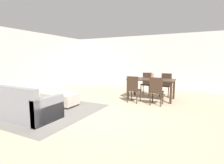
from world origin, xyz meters
name	(u,v)px	position (x,y,z in m)	size (l,w,h in m)	color
ground_plane	(103,115)	(0.00, 0.00, 0.00)	(10.80, 10.80, 0.00)	tan
wall_back	(151,62)	(0.00, 5.00, 1.35)	(9.00, 0.12, 2.70)	beige
wall_left	(12,63)	(-4.50, 0.50, 1.35)	(0.12, 11.00, 2.70)	beige
area_rug	(43,110)	(-1.82, -0.39, 0.00)	(3.00, 2.80, 0.01)	slate
couch	(18,106)	(-1.91, -1.08, 0.29)	(2.17, 0.89, 0.86)	gray
ottoman_table	(60,98)	(-1.73, 0.24, 0.23)	(1.12, 0.60, 0.40)	#B7AD9E
dining_table	(151,81)	(0.65, 2.47, 0.67)	(1.66, 0.91, 0.76)	#332319
dining_chair_near_left	(133,88)	(0.25, 1.65, 0.52)	(0.41, 0.41, 0.92)	#332319
dining_chair_near_right	(156,90)	(1.03, 1.64, 0.52)	(0.40, 0.40, 0.92)	#332319
dining_chair_far_left	(147,82)	(0.27, 3.25, 0.52)	(0.40, 0.40, 0.92)	#332319
dining_chair_far_right	(166,83)	(1.06, 3.25, 0.52)	(0.43, 0.43, 0.92)	#332319
vase_centerpiece	(152,76)	(0.68, 2.50, 0.86)	(0.11, 0.11, 0.21)	#B26659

